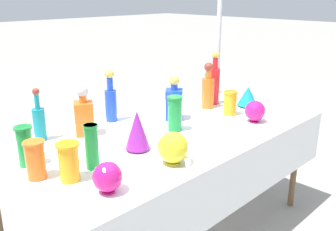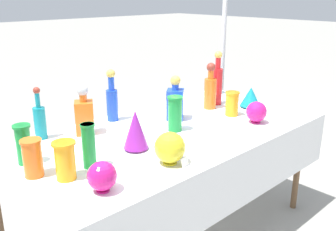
{
  "view_description": "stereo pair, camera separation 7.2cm",
  "coord_description": "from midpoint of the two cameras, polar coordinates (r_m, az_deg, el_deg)",
  "views": [
    {
      "loc": [
        -1.54,
        -1.53,
        1.58
      ],
      "look_at": [
        0.0,
        0.0,
        0.86
      ],
      "focal_mm": 40.0,
      "sensor_mm": 36.0,
      "label": 1
    },
    {
      "loc": [
        -1.49,
        -1.58,
        1.58
      ],
      "look_at": [
        0.0,
        0.0,
        0.86
      ],
      "focal_mm": 40.0,
      "sensor_mm": 36.0,
      "label": 2
    }
  ],
  "objects": [
    {
      "name": "round_bowl_1",
      "position": [
        1.86,
        1.4,
        -4.92
      ],
      "size": [
        0.16,
        0.16,
        0.17
      ],
      "color": "yellow",
      "rests_on": "display_table"
    },
    {
      "name": "slender_vase_5",
      "position": [
        1.76,
        -14.31,
        -6.47
      ],
      "size": [
        0.11,
        0.11,
        0.18
      ],
      "color": "orange",
      "rests_on": "display_table"
    },
    {
      "name": "slender_vase_2",
      "position": [
        1.83,
        -18.9,
        -5.99
      ],
      "size": [
        0.1,
        0.1,
        0.18
      ],
      "color": "orange",
      "rests_on": "display_table"
    },
    {
      "name": "round_bowl_0",
      "position": [
        1.64,
        -8.77,
        -9.12
      ],
      "size": [
        0.13,
        0.13,
        0.14
      ],
      "color": "#C61972",
      "rests_on": "display_table"
    },
    {
      "name": "slender_vase_4",
      "position": [
        2.29,
        1.97,
        0.42
      ],
      "size": [
        0.1,
        0.1,
        0.22
      ],
      "color": "#198C38",
      "rests_on": "display_table"
    },
    {
      "name": "slender_vase_1",
      "position": [
        1.97,
        -20.21,
        -3.96
      ],
      "size": [
        0.09,
        0.09,
        0.2
      ],
      "color": "#198C38",
      "rests_on": "display_table"
    },
    {
      "name": "fluted_vase_0",
      "position": [
        2.02,
        -3.95,
        -2.12
      ],
      "size": [
        0.14,
        0.14,
        0.22
      ],
      "color": "purple",
      "rests_on": "display_table"
    },
    {
      "name": "fluted_vase_1",
      "position": [
        2.85,
        13.19,
        2.77
      ],
      "size": [
        0.15,
        0.15,
        0.15
      ],
      "color": "teal",
      "rests_on": "display_table"
    },
    {
      "name": "price_tag_center",
      "position": [
        1.86,
        3.69,
        -7.07
      ],
      "size": [
        0.06,
        0.03,
        0.05
      ],
      "primitive_type": "cube",
      "rotation": [
        -0.21,
        0.0,
        0.29
      ],
      "color": "white",
      "rests_on": "display_table"
    },
    {
      "name": "square_decanter_2",
      "position": [
        2.29,
        -11.76,
        0.18
      ],
      "size": [
        0.15,
        0.15,
        0.3
      ],
      "color": "orange",
      "rests_on": "display_table"
    },
    {
      "name": "tall_bottle_1",
      "position": [
        2.49,
        -7.72,
        2.44
      ],
      "size": [
        0.07,
        0.07,
        0.35
      ],
      "color": "blue",
      "rests_on": "display_table"
    },
    {
      "name": "tall_bottle_2",
      "position": [
        2.28,
        -18.11,
        -0.64
      ],
      "size": [
        0.07,
        0.07,
        0.31
      ],
      "color": "teal",
      "rests_on": "display_table"
    },
    {
      "name": "price_tag_left",
      "position": [
        1.99,
        8.39,
        -5.62
      ],
      "size": [
        0.06,
        0.03,
        0.04
      ],
      "primitive_type": "cube",
      "rotation": [
        -0.21,
        0.0,
        0.26
      ],
      "color": "white",
      "rests_on": "display_table"
    },
    {
      "name": "canopy_pole",
      "position": [
        3.6,
        8.87,
        8.19
      ],
      "size": [
        0.18,
        0.18,
        2.44
      ],
      "color": "silver",
      "rests_on": "ground"
    },
    {
      "name": "square_decanter_1",
      "position": [
        3.19,
        7.8,
        5.17
      ],
      "size": [
        0.11,
        0.11,
        0.25
      ],
      "color": "teal",
      "rests_on": "display_table"
    },
    {
      "name": "slender_vase_0",
      "position": [
        2.63,
        10.51,
        1.9
      ],
      "size": [
        0.1,
        0.1,
        0.17
      ],
      "color": "orange",
      "rests_on": "display_table"
    },
    {
      "name": "cardboard_box_behind_left",
      "position": [
        3.5,
        -9.21,
        -5.58
      ],
      "size": [
        0.49,
        0.4,
        0.44
      ],
      "color": "tan",
      "rests_on": "ground"
    },
    {
      "name": "display_table",
      "position": [
        2.32,
        1.56,
        -3.88
      ],
      "size": [
        2.08,
        1.03,
        0.76
      ],
      "color": "white",
      "rests_on": "ground"
    },
    {
      "name": "square_decanter_0",
      "position": [
        2.51,
        1.93,
        2.15
      ],
      "size": [
        0.15,
        0.15,
        0.3
      ],
      "color": "blue",
      "rests_on": "display_table"
    },
    {
      "name": "round_bowl_2",
      "position": [
        2.52,
        14.12,
        0.54
      ],
      "size": [
        0.14,
        0.14,
        0.14
      ],
      "color": "#C61972",
      "rests_on": "display_table"
    },
    {
      "name": "tall_bottle_0",
      "position": [
        2.86,
        8.24,
        5.09
      ],
      "size": [
        0.08,
        0.08,
        0.41
      ],
      "color": "red",
      "rests_on": "display_table"
    },
    {
      "name": "tall_bottle_3",
      "position": [
        2.76,
        7.2,
        3.95
      ],
      "size": [
        0.09,
        0.09,
        0.34
      ],
      "color": "orange",
      "rests_on": "display_table"
    },
    {
      "name": "slender_vase_3",
      "position": [
        1.84,
        -10.91,
        -4.39
      ],
      "size": [
        0.07,
        0.07,
        0.23
      ],
      "color": "#198C38",
      "rests_on": "display_table"
    }
  ]
}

